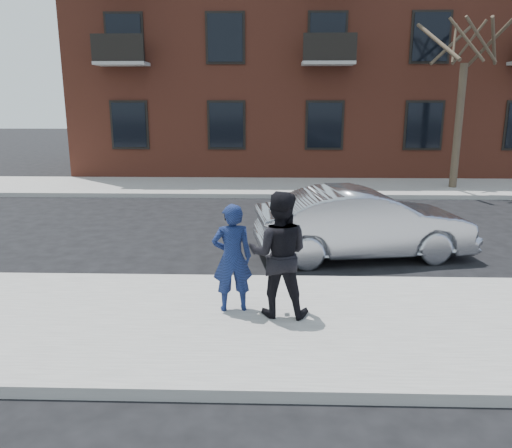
{
  "coord_description": "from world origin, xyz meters",
  "views": [
    {
      "loc": [
        -1.95,
        -6.7,
        3.15
      ],
      "look_at": [
        -2.17,
        0.4,
        1.38
      ],
      "focal_mm": 35.0,
      "sensor_mm": 36.0,
      "label": 1
    }
  ],
  "objects_px": {
    "silver_sedan": "(363,223)",
    "man_peacoat": "(279,254)",
    "street_tree": "(468,26)",
    "man_hoodie": "(232,258)"
  },
  "relations": [
    {
      "from": "street_tree",
      "to": "man_peacoat",
      "type": "height_order",
      "value": "street_tree"
    },
    {
      "from": "silver_sedan",
      "to": "man_hoodie",
      "type": "bearing_deg",
      "value": 132.45
    },
    {
      "from": "street_tree",
      "to": "man_hoodie",
      "type": "bearing_deg",
      "value": -122.77
    },
    {
      "from": "man_peacoat",
      "to": "man_hoodie",
      "type": "bearing_deg",
      "value": -5.9
    },
    {
      "from": "man_hoodie",
      "to": "man_peacoat",
      "type": "xyz_separation_m",
      "value": [
        0.67,
        -0.14,
        0.1
      ]
    },
    {
      "from": "silver_sedan",
      "to": "man_hoodie",
      "type": "relative_size",
      "value": 2.73
    },
    {
      "from": "street_tree",
      "to": "man_peacoat",
      "type": "relative_size",
      "value": 3.78
    },
    {
      "from": "street_tree",
      "to": "silver_sedan",
      "type": "height_order",
      "value": "street_tree"
    },
    {
      "from": "street_tree",
      "to": "silver_sedan",
      "type": "xyz_separation_m",
      "value": [
        -4.56,
        -7.8,
        -4.81
      ]
    },
    {
      "from": "silver_sedan",
      "to": "man_peacoat",
      "type": "relative_size",
      "value": 2.42
    }
  ]
}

